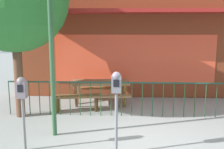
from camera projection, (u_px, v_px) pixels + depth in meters
ground at (141, 148)px, 5.31m from camera, size 40.00×40.00×0.00m
pub_storefront at (135, 16)px, 8.99m from camera, size 8.52×1.37×5.70m
patio_fence_front at (137, 93)px, 7.13m from camera, size 7.18×0.04×0.97m
picnic_table_left at (100, 86)px, 8.16m from camera, size 1.90×1.49×0.79m
patio_bench at (77, 99)px, 7.63m from camera, size 1.43×0.54×0.48m
parking_meter_near at (116, 91)px, 4.85m from camera, size 0.18×0.17×1.62m
parking_meter_far at (22, 94)px, 5.02m from camera, size 0.18×0.17×1.49m
street_lamp at (51, 29)px, 5.55m from camera, size 0.28×0.28×3.63m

